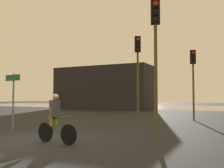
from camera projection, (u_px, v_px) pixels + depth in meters
The scene contains 8 objects.
ground_plane at pixel (37, 140), 8.80m from camera, with size 120.00×120.00×0.00m, color black.
water_strip at pixel (185, 107), 35.81m from camera, with size 80.00×16.00×0.01m, color gray.
distant_building at pixel (103, 88), 30.53m from camera, with size 11.98×4.00×5.17m, color black.
traffic_light_far_right at pixel (193, 71), 16.22m from camera, with size 0.39×0.41×4.57m.
traffic_light_near_right at pixel (156, 43), 8.99m from camera, with size 0.38×0.40×5.06m.
traffic_light_center at pixel (138, 63), 14.20m from camera, with size 0.40×0.42×4.98m.
direction_sign_post at pixel (13, 93), 11.58m from camera, with size 1.09×0.21×2.60m.
cyclist at pixel (55, 118), 8.20m from camera, with size 1.70×0.46×1.62m.
Camera 1 is at (6.28, -6.83, 1.52)m, focal length 40.00 mm.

